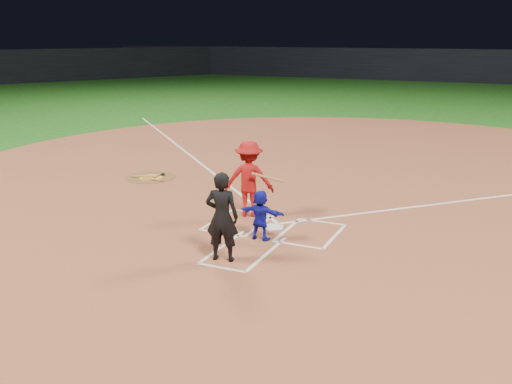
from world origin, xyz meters
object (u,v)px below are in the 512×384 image
at_px(batter_at_plate, 249,179).
at_px(catcher, 261,215).
at_px(umpire, 222,217).
at_px(on_deck_circle, 151,177).
at_px(home_plate, 273,227).

bearing_deg(batter_at_plate, catcher, -56.71).
bearing_deg(catcher, batter_at_plate, -54.76).
relative_size(catcher, batter_at_plate, 0.60).
bearing_deg(umpire, on_deck_circle, -56.01).
height_order(catcher, batter_at_plate, batter_at_plate).
distance_m(catcher, batter_at_plate, 1.90).
xyz_separation_m(on_deck_circle, batter_at_plate, (4.76, -2.37, 1.00)).
distance_m(on_deck_circle, umpire, 7.81).
relative_size(home_plate, on_deck_circle, 0.35).
height_order(home_plate, catcher, catcher).
height_order(home_plate, batter_at_plate, batter_at_plate).
bearing_deg(batter_at_plate, umpire, -75.42).
bearing_deg(batter_at_plate, on_deck_circle, 153.60).
relative_size(umpire, batter_at_plate, 0.97).
distance_m(on_deck_circle, catcher, 7.01).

